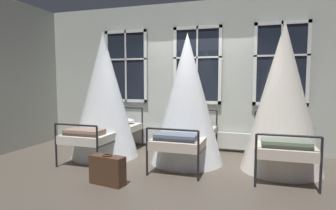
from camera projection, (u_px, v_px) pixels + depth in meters
name	position (u px, v px, depth m)	size (l,w,h in m)	color
ground	(184.00, 164.00, 5.29)	(19.36, 19.36, 0.00)	brown
back_wall_with_windows	(198.00, 76.00, 6.41)	(7.78, 0.10, 3.35)	#B2B7AD
window_bank	(197.00, 98.00, 6.34)	(4.61, 0.10, 2.71)	black
cot_first	(104.00, 97.00, 5.79)	(1.38, 1.99, 2.57)	black
cot_second	(187.00, 101.00, 5.34)	(1.38, 1.99, 2.47)	black
cot_third	(283.00, 100.00, 4.84)	(1.38, 1.98, 2.59)	black
suitcase_dark	(107.00, 170.00, 4.24)	(0.59, 0.30, 0.47)	#472D1E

